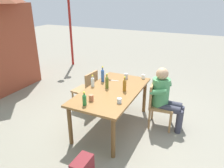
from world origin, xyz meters
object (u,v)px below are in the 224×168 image
(table_knife, at_px, (112,80))
(bottle_amber, at_px, (125,85))
(bottle_green, at_px, (84,99))
(lamp_post, at_px, (69,6))
(dining_table, at_px, (112,94))
(chair_far_right, at_px, (87,88))
(bottle_olive, at_px, (107,82))
(cup_terracotta, at_px, (91,98))
(cup_white, at_px, (143,77))
(cup_steel, at_px, (126,76))
(bottle_blue, at_px, (103,75))
(bottle_clear, at_px, (93,82))
(cup_glass, at_px, (119,101))
(person_in_white_shirt, at_px, (164,95))
(chair_near_right, at_px, (158,102))

(table_knife, bearing_deg, bottle_amber, -131.31)
(bottle_green, height_order, lamp_post, lamp_post)
(dining_table, xyz_separation_m, chair_far_right, (0.39, 0.78, -0.18))
(bottle_olive, xyz_separation_m, lamp_post, (2.97, 2.90, 1.17))
(bottle_amber, distance_m, lamp_post, 4.55)
(cup_terracotta, xyz_separation_m, lamp_post, (3.55, 2.90, 1.24))
(cup_white, distance_m, lamp_post, 4.22)
(dining_table, relative_size, bottle_olive, 6.21)
(cup_steel, relative_size, cup_terracotta, 1.05)
(cup_steel, bearing_deg, chair_far_right, 108.17)
(dining_table, height_order, chair_far_right, chair_far_right)
(chair_far_right, distance_m, cup_white, 1.23)
(dining_table, xyz_separation_m, bottle_green, (-0.70, 0.15, 0.18))
(bottle_blue, xyz_separation_m, bottle_clear, (-0.30, 0.06, -0.04))
(chair_far_right, xyz_separation_m, lamp_post, (2.63, 2.25, 1.56))
(cup_glass, bearing_deg, person_in_white_shirt, -35.17)
(cup_terracotta, bearing_deg, bottle_amber, -30.82)
(dining_table, distance_m, bottle_amber, 0.31)
(bottle_green, bearing_deg, person_in_white_shirt, -43.16)
(dining_table, bearing_deg, cup_steel, -1.53)
(dining_table, distance_m, lamp_post, 4.49)
(bottle_green, relative_size, cup_white, 2.54)
(chair_near_right, height_order, bottle_olive, bottle_olive)
(bottle_clear, height_order, table_knife, bottle_clear)
(lamp_post, bearing_deg, table_knife, -132.52)
(chair_near_right, bearing_deg, bottle_clear, 107.82)
(bottle_clear, height_order, cup_steel, bottle_clear)
(lamp_post, bearing_deg, bottle_clear, -139.04)
(bottle_amber, bearing_deg, cup_glass, -167.97)
(bottle_amber, relative_size, cup_terracotta, 2.66)
(table_knife, bearing_deg, dining_table, -154.93)
(chair_far_right, height_order, bottle_clear, bottle_clear)
(chair_near_right, bearing_deg, person_in_white_shirt, -85.52)
(bottle_green, bearing_deg, chair_far_right, 29.96)
(cup_steel, xyz_separation_m, cup_glass, (-1.05, -0.30, -0.01))
(chair_far_right, xyz_separation_m, person_in_white_shirt, (0.01, -1.66, 0.17))
(bottle_amber, bearing_deg, table_knife, 48.69)
(chair_far_right, height_order, cup_steel, chair_far_right)
(bottle_blue, distance_m, bottle_clear, 0.31)
(chair_far_right, xyz_separation_m, cup_terracotta, (-0.92, -0.65, 0.32))
(chair_far_right, distance_m, cup_glass, 1.39)
(bottle_olive, distance_m, cup_terracotta, 0.58)
(cup_steel, bearing_deg, cup_glass, -163.96)
(cup_terracotta, relative_size, cup_glass, 1.28)
(cup_steel, bearing_deg, dining_table, 178.47)
(dining_table, bearing_deg, bottle_green, 168.26)
(bottle_clear, height_order, lamp_post, lamp_post)
(bottle_olive, distance_m, cup_glass, 0.64)
(chair_far_right, distance_m, cup_terracotta, 1.17)
(bottle_olive, distance_m, table_knife, 0.41)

